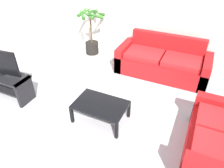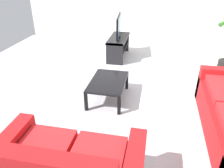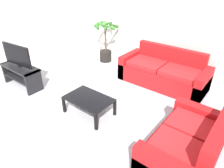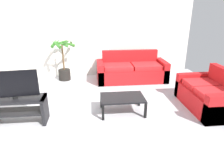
{
  "view_description": "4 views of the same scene",
  "coord_description": "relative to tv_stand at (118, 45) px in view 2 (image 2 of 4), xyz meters",
  "views": [
    {
      "loc": [
        1.65,
        -2.23,
        2.75
      ],
      "look_at": [
        0.37,
        0.53,
        0.62
      ],
      "focal_mm": 33.08,
      "sensor_mm": 36.0,
      "label": 1
    },
    {
      "loc": [
        3.74,
        1.0,
        2.2
      ],
      "look_at": [
        0.68,
        0.36,
        0.52
      ],
      "focal_mm": 35.88,
      "sensor_mm": 36.0,
      "label": 2
    },
    {
      "loc": [
        2.77,
        -2.19,
        2.61
      ],
      "look_at": [
        0.49,
        0.71,
        0.54
      ],
      "focal_mm": 33.04,
      "sensor_mm": 36.0,
      "label": 3
    },
    {
      "loc": [
        -0.35,
        -3.63,
        2.13
      ],
      "look_at": [
        0.11,
        0.59,
        0.53
      ],
      "focal_mm": 31.87,
      "sensor_mm": 36.0,
      "label": 4
    }
  ],
  "objects": [
    {
      "name": "ground_plane",
      "position": [
        1.82,
        -0.02,
        -0.34
      ],
      "size": [
        6.6,
        6.6,
        0.0
      ],
      "primitive_type": "plane",
      "color": "#B2B2B7"
    },
    {
      "name": "tv_stand",
      "position": [
        0.0,
        0.0,
        0.0
      ],
      "size": [
        1.1,
        0.45,
        0.53
      ],
      "color": "black",
      "rests_on": "ground"
    },
    {
      "name": "tv",
      "position": [
        -0.0,
        0.0,
        0.48
      ],
      "size": [
        0.91,
        0.14,
        0.55
      ],
      "color": "black",
      "rests_on": "tv_stand"
    },
    {
      "name": "coffee_table",
      "position": [
        2.11,
        0.2,
        -0.02
      ],
      "size": [
        0.93,
        0.61,
        0.37
      ],
      "color": "black",
      "rests_on": "ground"
    }
  ]
}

